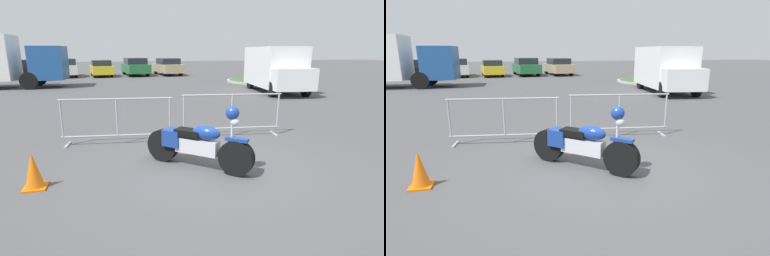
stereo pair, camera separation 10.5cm
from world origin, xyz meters
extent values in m
plane|color=#4C4C4F|center=(0.00, 0.00, 0.00)|extent=(120.00, 120.00, 0.00)
cylinder|color=black|center=(0.23, -0.39, 0.31)|extent=(0.58, 0.55, 0.62)
cylinder|color=black|center=(-0.88, 0.64, 0.31)|extent=(0.58, 0.55, 0.62)
cube|color=silver|center=(-0.33, 0.13, 0.41)|extent=(0.76, 0.73, 0.27)
ellipsoid|color=navy|center=(-0.20, 0.01, 0.68)|extent=(0.57, 0.56, 0.25)
cube|color=black|center=(-0.45, 0.25, 0.64)|extent=(0.56, 0.54, 0.12)
cube|color=navy|center=(-0.70, 0.47, 0.51)|extent=(0.47, 0.47, 0.31)
cube|color=navy|center=(0.23, -0.39, 0.64)|extent=(0.38, 0.37, 0.06)
cylinder|color=silver|center=(0.16, -0.32, 0.77)|extent=(0.06, 0.06, 0.44)
sphere|color=silver|center=(0.19, -0.35, 0.94)|extent=(0.16, 0.16, 0.16)
sphere|color=navy|center=(0.16, -0.32, 1.09)|extent=(0.23, 0.23, 0.23)
cylinder|color=#9EA0A5|center=(-1.72, 1.98, 1.05)|extent=(2.50, 0.35, 0.04)
cylinder|color=#9EA0A5|center=(-1.72, 1.98, 0.20)|extent=(2.50, 0.35, 0.04)
cylinder|color=#9EA0A5|center=(-2.92, 2.13, 0.62)|extent=(0.05, 0.05, 0.85)
cylinder|color=#9EA0A5|center=(-1.72, 1.98, 0.62)|extent=(0.05, 0.05, 0.85)
cylinder|color=#9EA0A5|center=(-0.53, 1.83, 0.62)|extent=(0.05, 0.05, 0.85)
cube|color=#9EA0A5|center=(-2.85, 2.12, 0.01)|extent=(0.11, 0.44, 0.03)
cube|color=#9EA0A5|center=(-0.59, 1.84, 0.01)|extent=(0.11, 0.44, 0.03)
cylinder|color=#9EA0A5|center=(1.07, 1.98, 1.05)|extent=(2.50, 0.35, 0.04)
cylinder|color=#9EA0A5|center=(1.07, 1.98, 0.20)|extent=(2.50, 0.35, 0.04)
cylinder|color=#9EA0A5|center=(-0.13, 2.13, 0.62)|extent=(0.05, 0.05, 0.85)
cylinder|color=#9EA0A5|center=(1.07, 1.98, 0.62)|extent=(0.05, 0.05, 0.85)
cylinder|color=#9EA0A5|center=(2.27, 1.83, 0.62)|extent=(0.05, 0.05, 0.85)
cube|color=#9EA0A5|center=(-0.06, 2.12, 0.01)|extent=(0.11, 0.44, 0.03)
cube|color=#9EA0A5|center=(2.20, 1.84, 0.01)|extent=(0.11, 0.44, 0.03)
cube|color=#1E4C8C|center=(-5.42, 14.59, 1.43)|extent=(1.87, 2.24, 1.90)
cylinder|color=black|center=(-6.32, 15.58, 0.48)|extent=(0.97, 0.31, 0.96)
cylinder|color=black|center=(-6.39, 13.65, 0.48)|extent=(0.97, 0.31, 0.96)
cube|color=white|center=(6.48, 9.70, 1.31)|extent=(2.53, 4.33, 2.00)
cube|color=white|center=(6.15, 7.22, 0.84)|extent=(2.00, 1.14, 1.00)
cylinder|color=black|center=(7.03, 7.51, 0.36)|extent=(0.33, 0.75, 0.72)
cylinder|color=black|center=(5.37, 7.73, 0.36)|extent=(0.33, 0.75, 0.72)
cylinder|color=black|center=(7.47, 10.78, 0.36)|extent=(0.33, 0.75, 0.72)
cylinder|color=black|center=(5.80, 11.00, 0.36)|extent=(0.33, 0.75, 0.72)
cylinder|color=black|center=(-10.90, 23.73, 0.31)|extent=(0.29, 0.65, 0.63)
cube|color=black|center=(-8.56, 22.00, 0.60)|extent=(2.26, 4.42, 0.69)
cube|color=#1E232B|center=(-8.54, 21.86, 1.19)|extent=(1.85, 2.35, 0.49)
cylinder|color=black|center=(-9.46, 23.25, 0.31)|extent=(0.30, 0.65, 0.63)
cylinder|color=black|center=(-8.02, 23.44, 0.31)|extent=(0.30, 0.65, 0.63)
cylinder|color=black|center=(-9.10, 20.57, 0.31)|extent=(0.30, 0.65, 0.63)
cylinder|color=black|center=(-7.67, 20.75, 0.31)|extent=(0.30, 0.65, 0.63)
cube|color=white|center=(-5.69, 22.48, 0.62)|extent=(2.33, 4.56, 0.71)
cube|color=#1E232B|center=(-5.67, 22.33, 1.23)|extent=(1.91, 2.43, 0.51)
cylinder|color=black|center=(-6.61, 23.77, 0.32)|extent=(0.31, 0.67, 0.65)
cylinder|color=black|center=(-5.13, 23.97, 0.32)|extent=(0.31, 0.67, 0.65)
cylinder|color=black|center=(-6.24, 21.00, 0.32)|extent=(0.31, 0.67, 0.65)
cylinder|color=black|center=(-4.76, 21.20, 0.32)|extent=(0.31, 0.67, 0.65)
cube|color=yellow|center=(-2.81, 22.14, 0.57)|extent=(2.13, 4.16, 0.65)
cube|color=#1E232B|center=(-2.79, 22.00, 1.12)|extent=(1.75, 2.22, 0.46)
cylinder|color=black|center=(-3.66, 23.31, 0.30)|extent=(0.28, 0.61, 0.59)
cylinder|color=black|center=(-2.30, 23.49, 0.30)|extent=(0.28, 0.61, 0.59)
cylinder|color=black|center=(-3.32, 20.79, 0.30)|extent=(0.28, 0.61, 0.59)
cylinder|color=black|center=(-1.97, 20.96, 0.30)|extent=(0.28, 0.61, 0.59)
cube|color=#236B38|center=(0.06, 22.42, 0.63)|extent=(2.39, 4.66, 0.73)
cube|color=#1E232B|center=(0.08, 22.27, 1.26)|extent=(1.96, 2.48, 0.52)
cylinder|color=black|center=(-0.88, 23.74, 0.33)|extent=(0.31, 0.69, 0.66)
cylinder|color=black|center=(0.63, 23.94, 0.33)|extent=(0.31, 0.69, 0.66)
cylinder|color=black|center=(-0.51, 20.91, 0.33)|extent=(0.31, 0.69, 0.66)
cylinder|color=black|center=(1.01, 21.11, 0.33)|extent=(0.31, 0.69, 0.66)
cube|color=tan|center=(2.94, 22.27, 0.62)|extent=(2.32, 4.54, 0.71)
cube|color=#1E232B|center=(2.96, 22.12, 1.22)|extent=(1.90, 2.42, 0.51)
cylinder|color=black|center=(2.02, 23.56, 0.32)|extent=(0.31, 0.67, 0.65)
cylinder|color=black|center=(3.49, 23.75, 0.32)|extent=(0.31, 0.67, 0.65)
cylinder|color=black|center=(2.38, 20.80, 0.32)|extent=(0.31, 0.67, 0.65)
cylinder|color=black|center=(3.85, 20.99, 0.32)|extent=(0.31, 0.67, 0.65)
cylinder|color=#262838|center=(-6.37, 18.81, 0.42)|extent=(0.32, 0.32, 0.85)
cylinder|color=maroon|center=(-6.37, 18.81, 1.16)|extent=(0.45, 0.45, 0.62)
sphere|color=tan|center=(-6.37, 18.81, 1.58)|extent=(0.22, 0.22, 0.22)
cylinder|color=#ADA89E|center=(7.91, 14.38, 0.07)|extent=(4.25, 4.25, 0.14)
cylinder|color=#38662D|center=(7.91, 14.38, 0.15)|extent=(3.91, 3.91, 0.02)
sphere|color=#1E511E|center=(7.97, 15.43, 0.44)|extent=(0.71, 0.71, 0.71)
sphere|color=#33702D|center=(7.64, 14.75, 0.60)|extent=(1.09, 1.09, 1.09)
cube|color=orange|center=(-3.03, -0.09, 0.01)|extent=(0.34, 0.34, 0.03)
cone|color=orange|center=(-3.03, -0.09, 0.31)|extent=(0.28, 0.28, 0.56)
camera|label=1|loc=(-1.71, -4.90, 2.09)|focal=28.00mm
camera|label=2|loc=(-1.60, -4.92, 2.09)|focal=28.00mm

